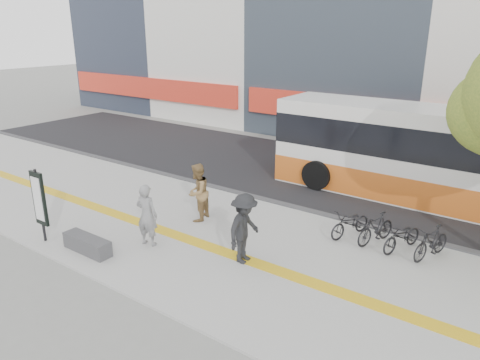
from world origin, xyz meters
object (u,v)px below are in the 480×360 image
Objects in this scene: seated_woman at (147,215)px; pedestrian_tan at (197,192)px; bench at (87,244)px; signboard at (39,200)px; pedestrian_dark at (244,228)px; bus at (449,161)px.

pedestrian_tan is (0.02, 2.16, 0.03)m from seated_woman.
bench is 1.94m from signboard.
bench is 0.85× the size of pedestrian_tan.
pedestrian_dark is (3.86, 2.11, 0.73)m from bench.
pedestrian_tan is at bearing 54.78° from signboard.
seated_woman is at bearing 31.38° from signboard.
seated_woman is (-6.13, -8.39, -0.62)m from bus.
bench is 0.88× the size of seated_woman.
signboard is 1.20× the size of seated_woman.
signboard reaches higher than pedestrian_dark.
seated_woman is at bearing 102.28° from pedestrian_dark.
bench is at bearing 39.16° from seated_woman.
pedestrian_dark is (5.46, 2.41, -0.33)m from signboard.
bench is at bearing 115.08° from pedestrian_dark.
seated_woman is at bearing 51.32° from bench.
seated_woman is at bearing -12.88° from pedestrian_tan.
signboard is 3.13m from seated_woman.
signboard is (-1.60, -0.31, 1.06)m from bench.
seated_woman is 2.16m from pedestrian_tan.
signboard is at bearing -131.27° from bus.
bus reaches higher than seated_woman.
seated_woman reaches higher than bench.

